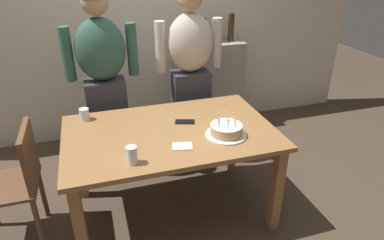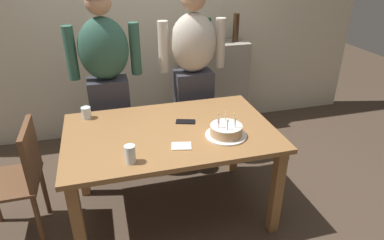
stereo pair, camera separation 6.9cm
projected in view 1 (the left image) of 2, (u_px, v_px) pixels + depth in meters
name	position (u px, v px, depth m)	size (l,w,h in m)	color
ground_plane	(173.00, 210.00, 2.79)	(10.00, 10.00, 0.00)	#47382B
back_wall	(132.00, 15.00, 3.53)	(5.20, 0.10, 2.60)	beige
dining_table	(170.00, 142.00, 2.50)	(1.50, 0.96, 0.74)	olive
birthday_cake	(226.00, 131.00, 2.38)	(0.29, 0.29, 0.16)	white
water_glass_near	(132.00, 155.00, 2.06)	(0.07, 0.07, 0.12)	silver
water_glass_far	(84.00, 114.00, 2.60)	(0.07, 0.07, 0.09)	silver
cell_phone	(185.00, 122.00, 2.58)	(0.14, 0.07, 0.01)	black
napkin_stack	(182.00, 146.00, 2.26)	(0.13, 0.10, 0.01)	white
person_man_bearded	(105.00, 85.00, 2.91)	(0.61, 0.27, 1.66)	#33333D
person_woman_cardigan	(190.00, 76.00, 3.11)	(0.61, 0.27, 1.66)	#33333D
dining_chair	(18.00, 177.00, 2.33)	(0.42, 0.42, 0.87)	brown
shelf_cabinet	(209.00, 85.00, 3.90)	(0.75, 0.30, 1.30)	#9E9384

